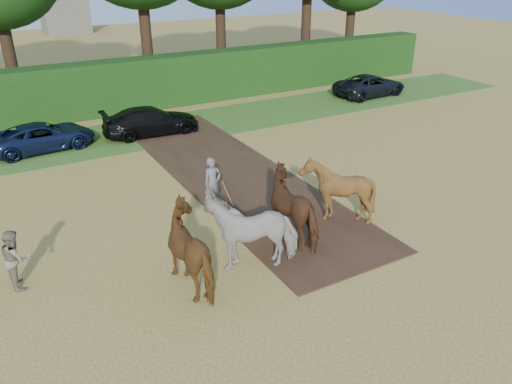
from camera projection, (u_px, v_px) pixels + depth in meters
name	position (u px, v px, depth m)	size (l,w,h in m)	color
ground	(291.00, 263.00, 15.08)	(120.00, 120.00, 0.00)	gold
earth_strip	(230.00, 173.00, 21.23)	(4.50, 17.00, 0.05)	#472D1C
grass_verge	(144.00, 133.00, 26.05)	(50.00, 5.00, 0.03)	#38601E
hedgerow	(117.00, 87.00, 28.94)	(46.00, 1.60, 3.00)	#14380F
spectator_near	(15.00, 258.00, 13.74)	(0.84, 0.66, 1.73)	#9D947C
plough_team	(273.00, 216.00, 15.45)	(7.51, 5.84, 2.27)	brown
parked_cars	(135.00, 121.00, 25.65)	(35.17, 3.04, 1.46)	silver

